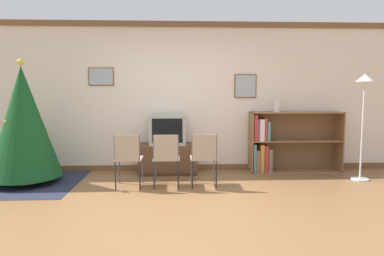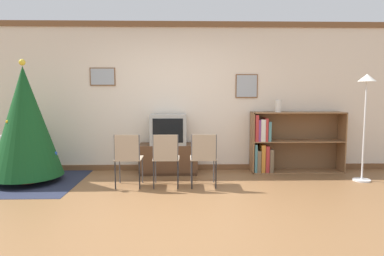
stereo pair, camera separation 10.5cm
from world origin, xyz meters
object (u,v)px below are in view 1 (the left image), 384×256
at_px(television, 168,129).
at_px(folding_chair_right, 204,156).
at_px(christmas_tree, 24,122).
at_px(vase, 277,106).
at_px(tv_console, 168,159).
at_px(bookshelf, 279,143).
at_px(standing_lamp, 364,99).
at_px(folding_chair_left, 128,157).
at_px(folding_chair_center, 166,157).

distance_m(television, folding_chair_right, 1.12).
xyz_separation_m(christmas_tree, vase, (4.19, 0.59, 0.22)).
xyz_separation_m(tv_console, bookshelf, (2.02, 0.07, 0.25)).
bearing_deg(christmas_tree, standing_lamp, -0.57).
bearing_deg(television, tv_console, 90.00).
bearing_deg(standing_lamp, vase, 152.20).
distance_m(tv_console, folding_chair_left, 1.09).
relative_size(folding_chair_left, folding_chair_center, 1.00).
xyz_separation_m(tv_console, standing_lamp, (3.18, -0.61, 1.06)).
distance_m(folding_chair_left, bookshelf, 2.77).
relative_size(tv_console, vase, 4.68).
bearing_deg(bookshelf, christmas_tree, -171.66).
height_order(folding_chair_center, standing_lamp, standing_lamp).
xyz_separation_m(christmas_tree, standing_lamp, (5.42, -0.05, 0.35)).
relative_size(bookshelf, standing_lamp, 0.96).
bearing_deg(standing_lamp, television, 169.23).
bearing_deg(tv_console, christmas_tree, -166.11).
distance_m(christmas_tree, bookshelf, 4.33).
bearing_deg(folding_chair_right, tv_console, 122.08).
height_order(bookshelf, vase, vase).
xyz_separation_m(christmas_tree, folding_chair_right, (2.81, -0.36, -0.50)).
bearing_deg(television, standing_lamp, -10.77).
height_order(tv_console, standing_lamp, standing_lamp).
bearing_deg(christmas_tree, folding_chair_left, -12.04).
relative_size(folding_chair_right, vase, 3.74).
bearing_deg(bookshelf, folding_chair_left, -159.27).
height_order(tv_console, bookshelf, bookshelf).
distance_m(folding_chair_center, vase, 2.29).
relative_size(folding_chair_left, standing_lamp, 0.47).
xyz_separation_m(folding_chair_left, standing_lamp, (3.75, 0.30, 0.86)).
height_order(television, folding_chair_right, television).
bearing_deg(folding_chair_left, tv_console, 57.92).
distance_m(bookshelf, vase, 0.69).
bearing_deg(tv_console, folding_chair_right, -57.92).
relative_size(folding_chair_center, folding_chair_right, 1.00).
relative_size(television, vase, 2.87).
relative_size(christmas_tree, folding_chair_center, 2.37).
bearing_deg(bookshelf, folding_chair_right, -145.94).
xyz_separation_m(folding_chair_left, folding_chair_center, (0.57, 0.00, 0.00)).
xyz_separation_m(television, standing_lamp, (3.18, -0.60, 0.54)).
relative_size(folding_chair_center, vase, 3.74).
bearing_deg(vase, standing_lamp, -27.80).
bearing_deg(folding_chair_center, bookshelf, 25.89).
xyz_separation_m(folding_chair_center, bookshelf, (2.02, 0.98, 0.04)).
bearing_deg(standing_lamp, folding_chair_right, -173.39).
height_order(christmas_tree, bookshelf, christmas_tree).
height_order(christmas_tree, folding_chair_center, christmas_tree).
distance_m(christmas_tree, television, 2.31).
xyz_separation_m(television, folding_chair_left, (-0.57, -0.91, -0.32)).
relative_size(folding_chair_right, standing_lamp, 0.47).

